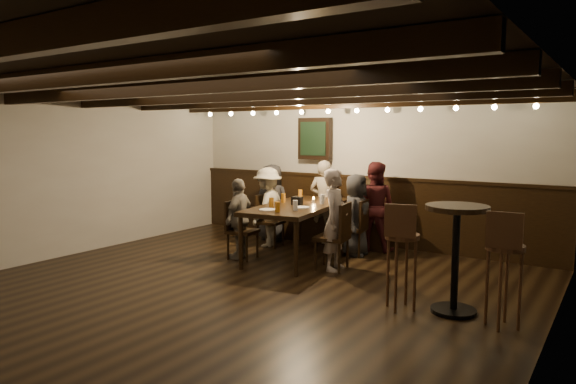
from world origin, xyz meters
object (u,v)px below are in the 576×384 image
Objects in this scene: person_left_far at (240,218)px; bar_stool_left at (401,270)px; dining_table at (298,209)px; chair_left_near at (270,231)px; person_bench_right at (374,206)px; chair_right_near at (353,238)px; bar_stool_right at (503,284)px; chair_left_far at (242,241)px; person_left_near at (268,207)px; high_top_table at (456,243)px; person_bench_centre at (324,202)px; chair_right_far at (333,249)px; person_right_far at (335,220)px; person_right_near at (356,215)px; person_bench_left at (272,202)px.

person_left_far reaches higher than bar_stool_left.
chair_left_near reaches higher than dining_table.
dining_table is 1.59× the size of person_bench_right.
person_bench_right reaches higher than chair_right_near.
dining_table is at bearing 152.42° from bar_stool_right.
dining_table is 0.97m from chair_right_near.
chair_left_far is (-0.65, -0.55, -0.47)m from dining_table.
high_top_table is at bearing 58.46° from person_left_near.
person_bench_centre reaches higher than person_left_far.
person_bench_right is 2.13m from person_left_far.
person_left_near is 4.27m from bar_stool_right.
chair_left_far is 1.01× the size of chair_right_near.
chair_left_near is 0.74× the size of bar_stool_right.
bar_stool_left is at bearing 111.86° from person_bench_right.
person_left_far is (-1.45, -0.21, 0.32)m from chair_right_far.
chair_right_far is at bearing 57.94° from chair_left_near.
person_right_far is (0.16, -0.89, 0.43)m from chair_right_near.
chair_right_far is (0.13, -0.89, 0.02)m from chair_right_near.
person_right_near is 1.10× the size of high_top_table.
dining_table is at bearing 59.04° from person_left_near.
high_top_table is at bearing 144.21° from person_bench_left.
person_bench_centre is 3.54m from high_top_table.
chair_left_far is 0.72× the size of person_left_far.
person_bench_right reaches higher than chair_left_far.
person_right_far is at bearing -90.00° from chair_right_far.
person_left_far is at bearing 121.51° from chair_right_near.
chair_right_far is 0.67× the size of person_right_far.
chair_left_far is 0.69× the size of person_right_near.
person_bench_right is (-0.02, 1.36, 0.42)m from chair_right_far.
person_left_far is (0.13, -0.89, -0.05)m from person_left_near.
bar_stool_left is (1.38, -2.37, -0.28)m from person_bench_right.
chair_right_near is 2.65m from high_top_table.
person_right_near is at bearing 30.96° from dining_table.
person_right_far is (0.05, -1.36, -0.01)m from person_bench_right.
person_bench_left is at bearing 135.00° from dining_table.
chair_left_far is 3.37m from high_top_table.
bar_stool_left is at bearing -150.79° from person_right_near.
bar_stool_right is at bearing -120.38° from chair_right_far.
person_bench_centre is at bearing -170.54° from person_bench_left.
person_right_near is 1.09× the size of bar_stool_left.
chair_right_far is at bearing 90.00° from chair_left_far.
person_right_far is at bearing -177.96° from chair_right_near.
person_bench_centre is 4.04m from bar_stool_right.
chair_right_near is at bearing 115.13° from bar_stool_left.
person_bench_centre is at bearing 139.49° from bar_stool_right.
chair_right_far is (1.55, -0.68, 0.02)m from chair_left_near.
chair_left_far is at bearing 122.08° from chair_right_near.
person_bench_centre reaches higher than person_bench_left.
chair_left_far is 1.72m from person_bench_centre.
person_left_far is 0.87× the size of person_right_far.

